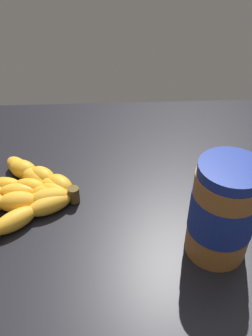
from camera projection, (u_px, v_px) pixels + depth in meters
ground_plane at (134, 198)px, 68.44cm from camera, size 70.67×77.05×4.14cm
banana_bunch at (26, 194)px, 63.75cm from camera, size 26.74×20.97×3.74cm
peanut_butter_jar at (223, 211)px, 51.27cm from camera, size 9.63×9.63×16.38cm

